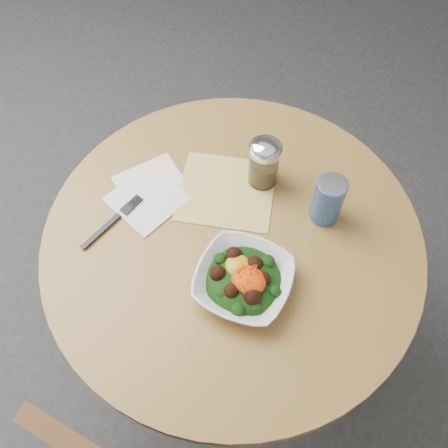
% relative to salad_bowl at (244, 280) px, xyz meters
% --- Properties ---
extents(ground, '(6.00, 6.00, 0.00)m').
position_rel_salad_bowl_xyz_m(ground, '(-0.08, 0.09, -0.78)').
color(ground, '#2B2B2D').
rests_on(ground, ground).
extents(table, '(0.90, 0.90, 0.75)m').
position_rel_salad_bowl_xyz_m(table, '(-0.08, 0.09, -0.23)').
color(table, black).
rests_on(table, ground).
extents(cloth_napkin, '(0.30, 0.28, 0.00)m').
position_rel_salad_bowl_xyz_m(cloth_napkin, '(-0.16, 0.20, -0.03)').
color(cloth_napkin, '#E0AA0B').
rests_on(cloth_napkin, table).
extents(paper_napkins, '(0.22, 0.24, 0.00)m').
position_rel_salad_bowl_xyz_m(paper_napkins, '(-0.32, 0.09, -0.03)').
color(paper_napkins, white).
rests_on(paper_napkins, table).
extents(salad_bowl, '(0.24, 0.24, 0.08)m').
position_rel_salad_bowl_xyz_m(salad_bowl, '(0.00, 0.00, 0.00)').
color(salad_bowl, white).
rests_on(salad_bowl, table).
extents(fork, '(0.05, 0.19, 0.00)m').
position_rel_salad_bowl_xyz_m(fork, '(-0.35, -0.02, -0.02)').
color(fork, black).
rests_on(fork, table).
extents(spice_shaker, '(0.08, 0.08, 0.14)m').
position_rel_salad_bowl_xyz_m(spice_shaker, '(-0.11, 0.27, 0.04)').
color(spice_shaker, silver).
rests_on(spice_shaker, table).
extents(beverage_can, '(0.07, 0.07, 0.13)m').
position_rel_salad_bowl_xyz_m(beverage_can, '(0.07, 0.26, 0.04)').
color(beverage_can, navy).
rests_on(beverage_can, table).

